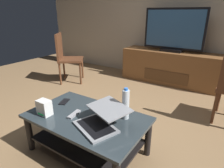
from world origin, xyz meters
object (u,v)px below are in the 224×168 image
Objects in this scene: laptop at (101,119)px; router_box at (44,108)px; side_chair at (66,56)px; water_bottle_near at (126,104)px; tv_remote at (74,114)px; television at (174,31)px; media_cabinet at (170,67)px; coffee_table at (87,128)px; cell_phone at (64,102)px.

laptop is 0.57m from router_box.
side_chair reaches higher than water_bottle_near.
water_bottle_near is 1.84× the size of tv_remote.
television is 3.66× the size of water_bottle_near.
router_box is (-0.39, -2.57, -0.51)m from television.
tv_remote is (-0.15, -2.45, 0.11)m from media_cabinet.
media_cabinet is 12.37× the size of router_box.
coffee_table is 0.18m from tv_remote.
water_bottle_near is (0.32, 0.17, 0.26)m from coffee_table.
side_chair is 2.31m from water_bottle_near.
cell_phone is (-0.39, 0.09, 0.13)m from coffee_table.
media_cabinet is at bearing 77.61° from tv_remote.
side_chair is (-1.71, -1.04, 0.21)m from media_cabinet.
water_bottle_near is at bearing -15.11° from cell_phone.
cell_phone is (-0.59, 0.14, -0.06)m from laptop.
coffee_table is 2.48m from television.
side_chair is 3.17× the size of water_bottle_near.
water_bottle_near is at bearing -31.08° from side_chair.
cell_phone is 0.88× the size of tv_remote.
coffee_table is 2.24× the size of laptop.
cell_phone is at bearing -173.78° from water_bottle_near.
router_box is (-0.39, -2.59, 0.17)m from media_cabinet.
laptop is at bearing -86.28° from media_cabinet.
router_box reaches higher than coffee_table.
water_bottle_near is at bearing 28.65° from router_box.
router_box is at bearing -157.95° from tv_remote.
laptop is at bearing -9.17° from tv_remote.
side_chair is 2.03m from router_box.
side_chair is at bearing 140.63° from coffee_table.
laptop is 3.09× the size of tv_remote.
coffee_table is 0.45m from water_bottle_near.
media_cabinet is at bearing 88.91° from coffee_table.
laptop is at bearing -13.91° from coffee_table.
tv_remote is at bearing -152.61° from water_bottle_near.
media_cabinet is at bearing 31.42° from side_chair.
coffee_table is 1.19× the size of side_chair.
router_box is at bearing -98.56° from media_cabinet.
side_chair is 2.34m from laptop.
water_bottle_near is (0.27, -2.23, 0.24)m from media_cabinet.
router_box is 1.05× the size of cell_phone.
water_bottle_near reaches higher than router_box.
side_chair reaches higher than laptop.
media_cabinet is 2.63m from router_box.
side_chair reaches higher than router_box.
side_chair is 6.67× the size of cell_phone.
side_chair is at bearing 142.86° from laptop.
media_cabinet reaches higher than laptop.
side_chair is 1.89× the size of laptop.
coffee_table is at bearing -91.09° from media_cabinet.
laptop is 0.61m from cell_phone.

